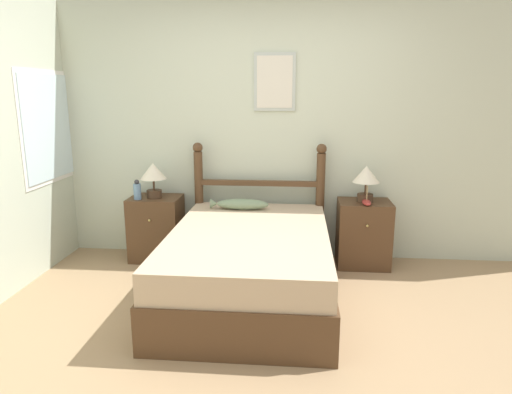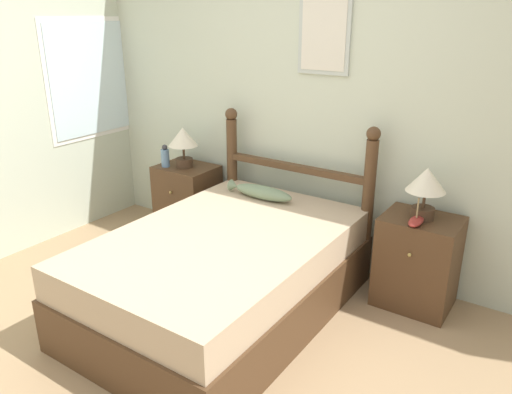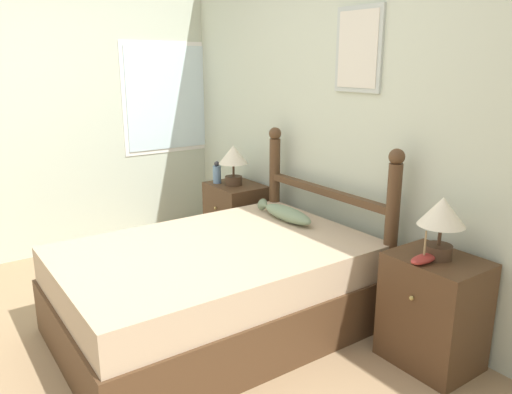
# 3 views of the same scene
# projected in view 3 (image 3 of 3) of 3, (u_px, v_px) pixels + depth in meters

# --- Properties ---
(ground_plane) EXTENTS (16.00, 16.00, 0.00)m
(ground_plane) POSITION_uv_depth(u_px,v_px,m) (127.00, 370.00, 2.82)
(ground_plane) COLOR #9E7F5B
(wall_back) EXTENTS (6.40, 0.08, 2.55)m
(wall_back) POSITION_uv_depth(u_px,v_px,m) (356.00, 123.00, 3.44)
(wall_back) COLOR beige
(wall_back) RESTS_ON ground_plane
(wall_left) EXTENTS (0.08, 6.40, 2.55)m
(wall_left) POSITION_uv_depth(u_px,v_px,m) (27.00, 112.00, 4.18)
(wall_left) COLOR beige
(wall_left) RESTS_ON ground_plane
(bed) EXTENTS (1.30, 1.93, 0.57)m
(bed) POSITION_uv_depth(u_px,v_px,m) (216.00, 288.00, 3.20)
(bed) COLOR #4C331E
(bed) RESTS_ON ground_plane
(headboard) EXTENTS (1.32, 0.10, 1.18)m
(headboard) POSITION_uv_depth(u_px,v_px,m) (325.00, 211.00, 3.61)
(headboard) COLOR #4C331E
(headboard) RESTS_ON ground_plane
(nightstand_left) EXTENTS (0.50, 0.42, 0.64)m
(nightstand_left) POSITION_uv_depth(u_px,v_px,m) (236.00, 219.00, 4.45)
(nightstand_left) COLOR #4C331E
(nightstand_left) RESTS_ON ground_plane
(nightstand_right) EXTENTS (0.50, 0.42, 0.64)m
(nightstand_right) POSITION_uv_depth(u_px,v_px,m) (433.00, 311.00, 2.82)
(nightstand_right) COLOR #4C331E
(nightstand_right) RESTS_ON ground_plane
(table_lamp_left) EXTENTS (0.25, 0.25, 0.35)m
(table_lamp_left) POSITION_uv_depth(u_px,v_px,m) (233.00, 158.00, 4.29)
(table_lamp_left) COLOR #422D1E
(table_lamp_left) RESTS_ON nightstand_left
(table_lamp_right) EXTENTS (0.25, 0.25, 0.35)m
(table_lamp_right) POSITION_uv_depth(u_px,v_px,m) (442.00, 217.00, 2.67)
(table_lamp_right) COLOR #422D1E
(table_lamp_right) RESTS_ON nightstand_right
(bottle) EXTENTS (0.07, 0.07, 0.20)m
(bottle) POSITION_uv_depth(u_px,v_px,m) (217.00, 173.00, 4.40)
(bottle) COLOR #668CB2
(bottle) RESTS_ON nightstand_left
(model_boat) EXTENTS (0.08, 0.19, 0.18)m
(model_boat) POSITION_uv_depth(u_px,v_px,m) (424.00, 259.00, 2.67)
(model_boat) COLOR maroon
(model_boat) RESTS_ON nightstand_right
(fish_pillow) EXTENTS (0.56, 0.13, 0.10)m
(fish_pillow) POSITION_uv_depth(u_px,v_px,m) (286.00, 213.00, 3.61)
(fish_pillow) COLOR gray
(fish_pillow) RESTS_ON bed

